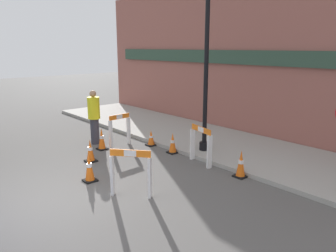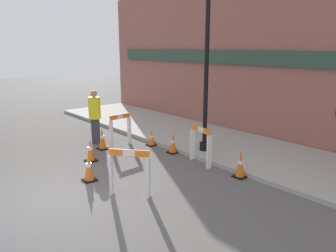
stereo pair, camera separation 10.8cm
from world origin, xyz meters
name	(u,v)px [view 2 (the right image)]	position (x,y,z in m)	size (l,w,h in m)	color
ground_plane	(36,206)	(0.00, 0.00, 0.00)	(60.00, 60.00, 0.00)	#565451
sidewalk_slab	(229,145)	(0.00, 6.16, 0.06)	(18.00, 3.32, 0.12)	#9E9B93
storefront_facade	(265,59)	(0.00, 7.89, 2.75)	(18.00, 0.22, 5.50)	#93564C
streetlamp_post	(208,8)	(-0.07, 5.08, 4.19)	(0.44, 0.44, 6.46)	black
barricade_0	(129,171)	(0.88, 1.73, 0.57)	(0.78, 0.66, 1.06)	white
barricade_1	(201,144)	(0.47, 4.35, 0.57)	(0.89, 0.32, 1.06)	white
barricade_2	(120,129)	(-2.43, 3.61, 0.56)	(0.16, 0.77, 1.05)	white
traffic_cone_0	(89,167)	(-0.45, 1.45, 0.34)	(0.30, 0.30, 0.71)	black
traffic_cone_1	(102,139)	(-2.48, 2.96, 0.34)	(0.30, 0.30, 0.70)	black
traffic_cone_2	(240,165)	(1.79, 4.39, 0.34)	(0.30, 0.30, 0.69)	black
traffic_cone_3	(152,138)	(-1.80, 4.40, 0.24)	(0.30, 0.30, 0.51)	black
traffic_cone_4	(173,143)	(-0.74, 4.40, 0.31)	(0.30, 0.30, 0.64)	black
traffic_cone_5	(91,151)	(-1.70, 2.14, 0.31)	(0.30, 0.30, 0.65)	black
person_worker	(95,115)	(-3.21, 3.13, 0.96)	(0.43, 0.43, 1.79)	#33333D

